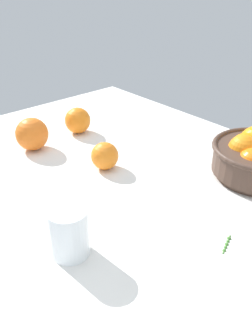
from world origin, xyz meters
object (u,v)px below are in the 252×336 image
object	(u,v)px
loose_orange_0	(78,120)
loose_orange_3	(32,134)
loose_orange_1	(105,156)
juice_glass	(69,235)

from	to	relation	value
loose_orange_0	loose_orange_3	xyz separation A→B (cm)	(0.98, -15.40, 0.60)
loose_orange_1	loose_orange_3	size ratio (longest dim) A/B	0.77
juice_glass	loose_orange_1	size ratio (longest dim) A/B	1.34
loose_orange_0	juice_glass	bearing A→B (deg)	-36.24
juice_glass	loose_orange_3	xyz separation A→B (cm)	(-40.79, 15.22, 0.48)
juice_glass	loose_orange_3	size ratio (longest dim) A/B	1.04
juice_glass	loose_orange_0	size ratio (longest dim) A/B	1.20
juice_glass	loose_orange_1	distance (cm)	30.49
juice_glass	loose_orange_3	distance (cm)	43.54
loose_orange_1	loose_orange_3	distance (cm)	22.64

